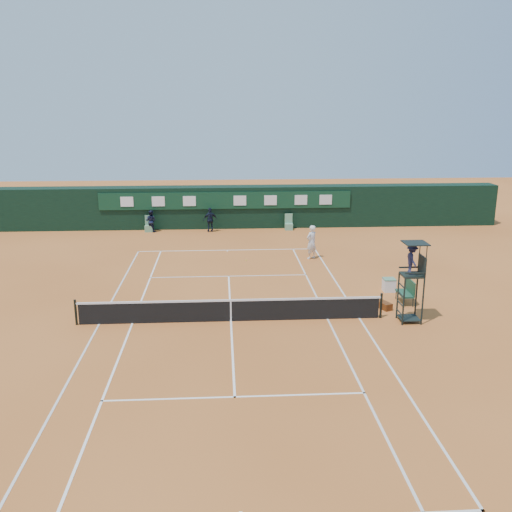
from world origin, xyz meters
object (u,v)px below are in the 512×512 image
(umpire_chair, at_px, (412,265))
(player_bench, at_px, (407,290))
(tennis_net, at_px, (231,310))
(player, at_px, (311,242))
(cooler, at_px, (389,285))

(umpire_chair, relative_size, player_bench, 2.85)
(tennis_net, height_order, player_bench, same)
(player, bearing_deg, player_bench, 76.54)
(tennis_net, xyz_separation_m, player_bench, (8.12, 1.80, 0.09))
(tennis_net, height_order, umpire_chair, umpire_chair)
(cooler, bearing_deg, tennis_net, -155.86)
(cooler, bearing_deg, player, 114.99)
(player, bearing_deg, cooler, 79.24)
(tennis_net, bearing_deg, cooler, 24.14)
(tennis_net, height_order, player, player)
(tennis_net, bearing_deg, player_bench, 12.50)
(player_bench, height_order, player, player)
(player_bench, bearing_deg, player, 112.29)
(player_bench, xyz_separation_m, cooler, (-0.34, 1.68, -0.27))
(player_bench, bearing_deg, tennis_net, -167.50)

